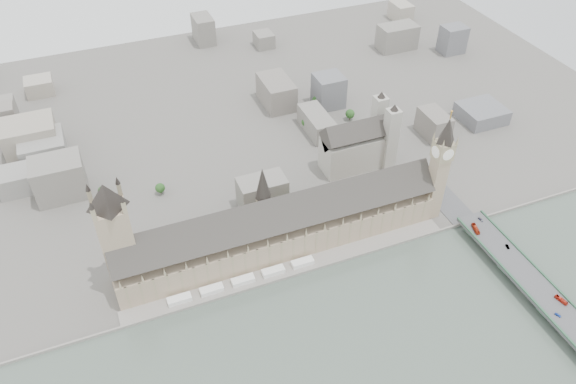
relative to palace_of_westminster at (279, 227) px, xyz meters
name	(u,v)px	position (x,y,z in m)	size (l,w,h in m)	color
ground	(288,263)	(0.00, -19.70, -22.71)	(900.00, 900.00, 0.00)	#595651
embankment_wall	(295,275)	(0.00, -34.70, -21.21)	(600.00, 1.50, 3.00)	gray
river_terrace	(291,269)	(0.00, -27.20, -21.71)	(270.00, 15.00, 2.00)	gray
terrace_tents	(243,280)	(-40.00, -26.70, -18.71)	(118.00, 7.00, 4.00)	white
palace_of_westminster	(279,227)	(0.00, 0.00, 0.00)	(265.00, 40.73, 55.44)	gray
elizabeth_tower	(441,162)	(138.00, -11.70, 35.38)	(17.00, 17.00, 107.50)	gray
victoria_tower	(116,233)	(-122.00, 6.30, 32.50)	(30.00, 30.00, 100.00)	gray
central_tower	(263,192)	(-10.00, 6.30, 35.21)	(13.00, 13.00, 48.00)	#827959
westminster_bridge	(525,279)	(162.00, -107.20, -17.58)	(25.00, 325.00, 10.25)	#474749
bridge_parapets	(569,319)	(162.00, -151.70, -11.88)	(25.00, 235.00, 1.15)	#315A40
westminster_abbey	(359,144)	(110.92, 75.30, 2.38)	(68.00, 36.00, 64.00)	#A5A095
city_skyline_inland	(205,96)	(0.00, 225.30, -3.71)	(720.00, 360.00, 38.00)	gray
park_trees	(251,213)	(-10.00, 40.30, -15.21)	(110.00, 30.00, 15.00)	#194619
red_bus_north	(476,229)	(155.22, -51.84, -10.76)	(2.85, 12.17, 3.39)	#B42F14
red_bus_south	(561,300)	(168.28, -136.89, -11.04)	(2.38, 10.19, 2.84)	red
car_blue	(558,315)	(157.12, -146.38, -11.68)	(1.82, 4.53, 1.54)	#193EA8
car_silver	(507,247)	(167.22, -77.86, -11.66)	(1.69, 4.84, 1.59)	gray
car_approach	(481,219)	(166.87, -43.43, -11.73)	(2.04, 5.02, 1.46)	gray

